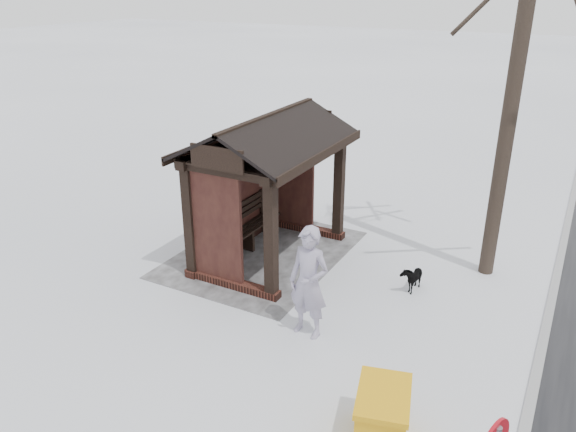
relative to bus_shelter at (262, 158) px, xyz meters
The scene contains 7 objects.
ground 2.17m from the bus_shelter, 90.00° to the left, with size 120.00×120.00×0.00m, color silver.
kerb 6.05m from the bus_shelter, 90.00° to the left, with size 120.00×0.15×0.06m, color gray.
trampled_patch 2.16m from the bus_shelter, 90.00° to the right, with size 4.20×3.20×0.02m, color #929298.
bus_shelter is the anchor object (origin of this frame).
pedestrian 3.27m from the bus_shelter, 44.85° to the left, with size 0.70×0.46×1.93m, color #9C94AE.
dog 3.75m from the bus_shelter, 91.66° to the left, with size 0.28×0.62×0.53m, color black.
grit_bin 5.85m from the bus_shelter, 46.45° to the left, with size 1.10×0.88×0.74m.
Camera 1 is at (9.30, 5.49, 5.48)m, focal length 35.00 mm.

